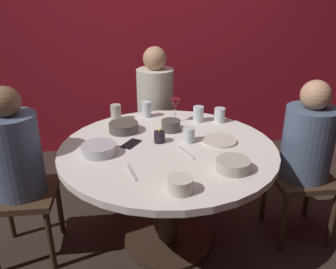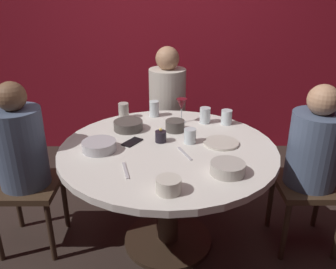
{
  "view_description": "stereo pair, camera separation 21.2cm",
  "coord_description": "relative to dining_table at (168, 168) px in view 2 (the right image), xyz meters",
  "views": [
    {
      "loc": [
        -0.22,
        -1.94,
        1.65
      ],
      "look_at": [
        0.0,
        0.0,
        0.81
      ],
      "focal_mm": 37.53,
      "sensor_mm": 36.0,
      "label": 1
    },
    {
      "loc": [
        -0.01,
        -1.95,
        1.65
      ],
      "look_at": [
        0.0,
        0.0,
        0.81
      ],
      "focal_mm": 37.53,
      "sensor_mm": 36.0,
      "label": 2
    }
  ],
  "objects": [
    {
      "name": "ground_plane",
      "position": [
        0.0,
        0.0,
        -0.58
      ],
      "size": [
        8.0,
        8.0,
        0.0
      ],
      "primitive_type": "plane",
      "color": "#2D231E"
    },
    {
      "name": "back_wall",
      "position": [
        0.0,
        1.6,
        0.72
      ],
      "size": [
        6.0,
        0.1,
        2.6
      ],
      "primitive_type": "cube",
      "color": "maroon",
      "rests_on": "ground"
    },
    {
      "name": "dining_table",
      "position": [
        0.0,
        0.0,
        0.0
      ],
      "size": [
        1.33,
        1.33,
        0.73
      ],
      "color": "silver",
      "rests_on": "ground"
    },
    {
      "name": "seated_diner_left",
      "position": [
        -0.91,
        0.0,
        0.12
      ],
      "size": [
        0.4,
        0.4,
        1.14
      ],
      "rotation": [
        0.0,
        0.0,
        6.28
      ],
      "color": "#3F2D1E",
      "rests_on": "ground"
    },
    {
      "name": "seated_diner_back",
      "position": [
        0.0,
        0.95,
        0.15
      ],
      "size": [
        0.4,
        0.4,
        1.18
      ],
      "rotation": [
        0.0,
        0.0,
        4.71
      ],
      "color": "#3F2D1E",
      "rests_on": "ground"
    },
    {
      "name": "seated_diner_right",
      "position": [
        0.91,
        0.0,
        0.12
      ],
      "size": [
        0.4,
        0.4,
        1.12
      ],
      "rotation": [
        0.0,
        0.0,
        3.14
      ],
      "color": "#3F2D1E",
      "rests_on": "ground"
    },
    {
      "name": "candle_holder",
      "position": [
        -0.05,
        0.07,
        0.19
      ],
      "size": [
        0.07,
        0.07,
        0.09
      ],
      "color": "black",
      "rests_on": "dining_table"
    },
    {
      "name": "wine_glass",
      "position": [
        0.1,
        0.41,
        0.28
      ],
      "size": [
        0.08,
        0.08,
        0.18
      ],
      "color": "silver",
      "rests_on": "dining_table"
    },
    {
      "name": "dinner_plate",
      "position": [
        0.33,
        0.04,
        0.16
      ],
      "size": [
        0.22,
        0.22,
        0.01
      ],
      "primitive_type": "cylinder",
      "color": "beige",
      "rests_on": "dining_table"
    },
    {
      "name": "cell_phone",
      "position": [
        -0.23,
        0.06,
        0.15
      ],
      "size": [
        0.14,
        0.16,
        0.01
      ],
      "primitive_type": "cube",
      "rotation": [
        0.0,
        0.0,
        5.7
      ],
      "color": "black",
      "rests_on": "dining_table"
    },
    {
      "name": "bowl_serving_large",
      "position": [
        -0.41,
        -0.05,
        0.18
      ],
      "size": [
        0.2,
        0.2,
        0.06
      ],
      "primitive_type": "cylinder",
      "color": "#B7B7BC",
      "rests_on": "dining_table"
    },
    {
      "name": "bowl_salad_center",
      "position": [
        -0.0,
        -0.51,
        0.19
      ],
      "size": [
        0.12,
        0.12,
        0.07
      ],
      "primitive_type": "cylinder",
      "color": "beige",
      "rests_on": "dining_table"
    },
    {
      "name": "bowl_small_white",
      "position": [
        0.31,
        -0.33,
        0.18
      ],
      "size": [
        0.18,
        0.18,
        0.06
      ],
      "primitive_type": "cylinder",
      "color": "#B2ADA3",
      "rests_on": "dining_table"
    },
    {
      "name": "bowl_sauce_side",
      "position": [
        0.05,
        0.25,
        0.19
      ],
      "size": [
        0.13,
        0.13,
        0.07
      ],
      "primitive_type": "cylinder",
      "color": "#4C4742",
      "rests_on": "dining_table"
    },
    {
      "name": "bowl_rice_portion",
      "position": [
        -0.27,
        0.27,
        0.18
      ],
      "size": [
        0.2,
        0.2,
        0.06
      ],
      "primitive_type": "cylinder",
      "color": "#4C4742",
      "rests_on": "dining_table"
    },
    {
      "name": "cup_near_candle",
      "position": [
        -0.33,
        0.5,
        0.21
      ],
      "size": [
        0.08,
        0.08,
        0.11
      ],
      "primitive_type": "cylinder",
      "color": "#B2ADA3",
      "rests_on": "dining_table"
    },
    {
      "name": "cup_by_left_diner",
      "position": [
        0.27,
        0.4,
        0.21
      ],
      "size": [
        0.08,
        0.08,
        0.11
      ],
      "primitive_type": "cylinder",
      "color": "silver",
      "rests_on": "dining_table"
    },
    {
      "name": "cup_by_right_diner",
      "position": [
        -0.1,
        0.54,
        0.21
      ],
      "size": [
        0.07,
        0.07,
        0.12
      ],
      "primitive_type": "cylinder",
      "color": "silver",
      "rests_on": "dining_table"
    },
    {
      "name": "cup_center_front",
      "position": [
        0.14,
        0.06,
        0.2
      ],
      "size": [
        0.08,
        0.08,
        0.09
      ],
      "primitive_type": "cylinder",
      "color": "silver",
      "rests_on": "dining_table"
    },
    {
      "name": "cup_far_edge",
      "position": [
        0.42,
        0.37,
        0.2
      ],
      "size": [
        0.08,
        0.08,
        0.1
      ],
      "primitive_type": "cylinder",
      "color": "silver",
      "rests_on": "dining_table"
    },
    {
      "name": "fork_near_plate",
      "position": [
        -0.23,
        -0.3,
        0.15
      ],
      "size": [
        0.06,
        0.18,
        0.01
      ],
      "primitive_type": "cube",
      "rotation": [
        0.0,
        0.0,
        0.24
      ],
      "color": "#B7B7BC",
      "rests_on": "dining_table"
    },
    {
      "name": "knife_near_plate",
      "position": [
        0.1,
        -0.1,
        0.15
      ],
      "size": [
        0.08,
        0.17,
        0.01
      ],
      "primitive_type": "cube",
      "rotation": [
        0.0,
        0.0,
        0.38
      ],
      "color": "#B7B7BC",
      "rests_on": "dining_table"
    }
  ]
}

